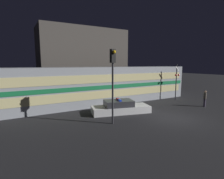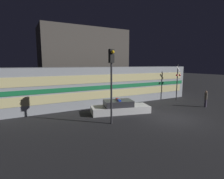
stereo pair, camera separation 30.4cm
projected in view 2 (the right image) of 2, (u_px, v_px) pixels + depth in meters
name	position (u px, v px, depth m)	size (l,w,h in m)	color
ground_plane	(172.00, 118.00, 13.39)	(120.00, 120.00, 0.00)	black
train	(105.00, 85.00, 18.57)	(20.33, 3.08, 3.82)	#999EA5
police_car	(120.00, 108.00, 14.89)	(5.20, 2.88, 1.21)	silver
pedestrian	(206.00, 99.00, 16.82)	(0.27, 0.27, 1.58)	#3F384C
crossing_signal_near	(177.00, 80.00, 19.85)	(0.69, 0.28, 4.12)	#2D2D33
traffic_light_corner	(111.00, 72.00, 11.67)	(0.30, 0.46, 5.10)	#2D2D33
building_left	(84.00, 62.00, 24.28)	(11.59, 4.93, 8.82)	#47423D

